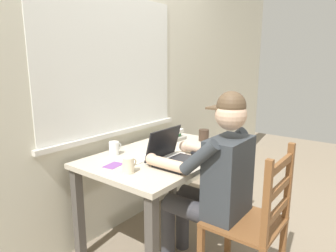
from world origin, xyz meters
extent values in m
plane|color=gray|center=(0.00, 0.00, 0.00)|extent=(8.00, 8.00, 0.00)
cube|color=beige|center=(0.00, 0.47, 1.30)|extent=(6.00, 0.04, 2.60)
cube|color=white|center=(-0.08, 0.45, 1.38)|extent=(1.37, 0.01, 1.05)
cube|color=beige|center=(-0.08, 0.44, 0.83)|extent=(1.43, 0.06, 0.04)
cube|color=#BCB29E|center=(0.00, 0.00, 0.70)|extent=(1.22, 0.78, 0.03)
cube|color=#4C4742|center=(-0.56, -0.34, 0.34)|extent=(0.06, 0.06, 0.69)
cube|color=#4C4742|center=(0.56, -0.34, 0.34)|extent=(0.06, 0.06, 0.69)
cube|color=#4C4742|center=(-0.56, 0.34, 0.34)|extent=(0.06, 0.06, 0.69)
cube|color=#4C4742|center=(0.56, 0.34, 0.34)|extent=(0.06, 0.06, 0.69)
cube|color=#33383D|center=(-0.10, -0.57, 0.70)|extent=(0.34, 0.20, 0.50)
sphere|color=#DBB293|center=(-0.10, -0.57, 1.09)|extent=(0.19, 0.19, 0.19)
sphere|color=brown|center=(-0.10, -0.57, 1.14)|extent=(0.17, 0.17, 0.17)
cube|color=brown|center=(-0.10, -0.49, 1.12)|extent=(0.13, 0.10, 0.01)
cylinder|color=#38383D|center=(-0.19, -0.37, 0.45)|extent=(0.13, 0.40, 0.13)
cylinder|color=#38383D|center=(-0.01, -0.37, 0.45)|extent=(0.13, 0.40, 0.13)
cylinder|color=#38383D|center=(-0.19, -0.17, 0.22)|extent=(0.10, 0.10, 0.45)
cylinder|color=#38383D|center=(-0.01, -0.17, 0.22)|extent=(0.10, 0.10, 0.45)
cylinder|color=#33383D|center=(-0.30, -0.48, 0.86)|extent=(0.10, 0.25, 0.24)
cylinder|color=#DBB293|center=(-0.30, -0.25, 0.77)|extent=(0.07, 0.28, 0.07)
sphere|color=#DBB293|center=(-0.29, -0.11, 0.77)|extent=(0.08, 0.08, 0.08)
cylinder|color=#33383D|center=(0.10, -0.48, 0.86)|extent=(0.10, 0.25, 0.24)
cylinder|color=#DBB293|center=(0.10, -0.25, 0.77)|extent=(0.07, 0.28, 0.07)
sphere|color=#DBB293|center=(0.09, -0.11, 0.77)|extent=(0.08, 0.08, 0.08)
cube|color=brown|center=(-0.10, -0.69, 0.44)|extent=(0.42, 0.42, 0.02)
cube|color=brown|center=(0.09, -0.50, 0.21)|extent=(0.04, 0.04, 0.43)
cube|color=brown|center=(0.09, -0.88, 0.21)|extent=(0.04, 0.04, 0.43)
cube|color=brown|center=(0.09, -0.88, 0.69)|extent=(0.04, 0.04, 0.48)
cube|color=brown|center=(-0.29, -0.88, 0.69)|extent=(0.04, 0.04, 0.48)
cube|color=brown|center=(-0.10, -0.88, 0.57)|extent=(0.36, 0.02, 0.04)
cube|color=brown|center=(-0.10, -0.88, 0.71)|extent=(0.36, 0.02, 0.04)
cube|color=brown|center=(-0.10, -0.88, 0.85)|extent=(0.36, 0.02, 0.04)
cube|color=black|center=(-0.14, -0.24, 0.73)|extent=(0.33, 0.23, 0.02)
cube|color=#2B2B2D|center=(-0.14, -0.24, 0.74)|extent=(0.29, 0.17, 0.00)
cube|color=black|center=(-0.14, -0.09, 0.84)|extent=(0.33, 0.07, 0.21)
cube|color=silver|center=(-0.14, -0.09, 0.84)|extent=(0.29, 0.05, 0.18)
ellipsoid|color=black|center=(0.09, -0.22, 0.74)|extent=(0.06, 0.10, 0.03)
cylinder|color=beige|center=(-0.46, -0.07, 0.77)|extent=(0.07, 0.07, 0.10)
torus|color=beige|center=(-0.42, -0.07, 0.78)|extent=(0.05, 0.01, 0.05)
cylinder|color=#38281E|center=(0.48, -0.05, 0.77)|extent=(0.09, 0.09, 0.10)
torus|color=#38281E|center=(0.54, -0.05, 0.78)|extent=(0.05, 0.01, 0.05)
cylinder|color=white|center=(-0.26, 0.27, 0.77)|extent=(0.07, 0.07, 0.10)
torus|color=white|center=(-0.22, 0.27, 0.78)|extent=(0.05, 0.01, 0.05)
cube|color=gray|center=(0.34, 0.18, 0.73)|extent=(0.21, 0.16, 0.03)
cube|color=#38844C|center=(0.34, 0.20, 0.76)|extent=(0.17, 0.11, 0.03)
cube|color=white|center=(0.36, 0.20, 0.79)|extent=(0.19, 0.14, 0.03)
cube|color=white|center=(-0.05, -0.06, 0.73)|extent=(0.23, 0.22, 0.01)
cube|color=white|center=(-0.24, 0.07, 0.72)|extent=(0.23, 0.17, 0.01)
cube|color=#7A4293|center=(-0.43, 0.10, 0.72)|extent=(0.14, 0.11, 0.00)
camera|label=1|loc=(-1.71, -1.34, 1.40)|focal=32.09mm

